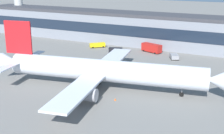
{
  "coord_description": "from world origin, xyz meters",
  "views": [
    {
      "loc": [
        42.84,
        -63.59,
        29.57
      ],
      "look_at": [
        5.42,
        9.55,
        5.0
      ],
      "focal_mm": 49.83,
      "sensor_mm": 36.0,
      "label": 1
    }
  ],
  "objects_px": {
    "fuel_truck": "(152,48)",
    "crew_van": "(115,51)",
    "belt_loader": "(97,45)",
    "traffic_cone_0": "(115,99)",
    "pushback_tractor": "(174,56)",
    "airliner": "(102,70)"
  },
  "relations": [
    {
      "from": "airliner",
      "to": "fuel_truck",
      "type": "distance_m",
      "value": 44.39
    },
    {
      "from": "belt_loader",
      "to": "traffic_cone_0",
      "type": "relative_size",
      "value": 9.89
    },
    {
      "from": "airliner",
      "to": "traffic_cone_0",
      "type": "bearing_deg",
      "value": -40.66
    },
    {
      "from": "fuel_truck",
      "to": "crew_van",
      "type": "xyz_separation_m",
      "value": [
        -11.44,
        -9.39,
        -0.42
      ]
    },
    {
      "from": "crew_van",
      "to": "pushback_tractor",
      "type": "bearing_deg",
      "value": 8.69
    },
    {
      "from": "airliner",
      "to": "belt_loader",
      "type": "relative_size",
      "value": 10.49
    },
    {
      "from": "fuel_truck",
      "to": "belt_loader",
      "type": "distance_m",
      "value": 23.51
    },
    {
      "from": "fuel_truck",
      "to": "crew_van",
      "type": "relative_size",
      "value": 1.57
    },
    {
      "from": "belt_loader",
      "to": "crew_van",
      "type": "relative_size",
      "value": 1.06
    },
    {
      "from": "pushback_tractor",
      "to": "traffic_cone_0",
      "type": "bearing_deg",
      "value": -92.42
    },
    {
      "from": "airliner",
      "to": "crew_van",
      "type": "distance_m",
      "value": 37.5
    },
    {
      "from": "fuel_truck",
      "to": "crew_van",
      "type": "distance_m",
      "value": 14.81
    },
    {
      "from": "airliner",
      "to": "pushback_tractor",
      "type": "height_order",
      "value": "airliner"
    },
    {
      "from": "traffic_cone_0",
      "to": "pushback_tractor",
      "type": "bearing_deg",
      "value": 87.58
    },
    {
      "from": "airliner",
      "to": "pushback_tractor",
      "type": "distance_m",
      "value": 39.44
    },
    {
      "from": "belt_loader",
      "to": "airliner",
      "type": "bearing_deg",
      "value": -58.73
    },
    {
      "from": "pushback_tractor",
      "to": "crew_van",
      "type": "bearing_deg",
      "value": -171.31
    },
    {
      "from": "airliner",
      "to": "pushback_tractor",
      "type": "xyz_separation_m",
      "value": [
        8.81,
        38.23,
        -3.99
      ]
    },
    {
      "from": "airliner",
      "to": "crew_van",
      "type": "bearing_deg",
      "value": 111.03
    },
    {
      "from": "airliner",
      "to": "fuel_truck",
      "type": "bearing_deg",
      "value": 92.53
    },
    {
      "from": "airliner",
      "to": "belt_loader",
      "type": "xyz_separation_m",
      "value": [
        -25.32,
        41.69,
        -3.88
      ]
    },
    {
      "from": "belt_loader",
      "to": "crew_van",
      "type": "xyz_separation_m",
      "value": [
        11.92,
        -6.85,
        0.31
      ]
    }
  ]
}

